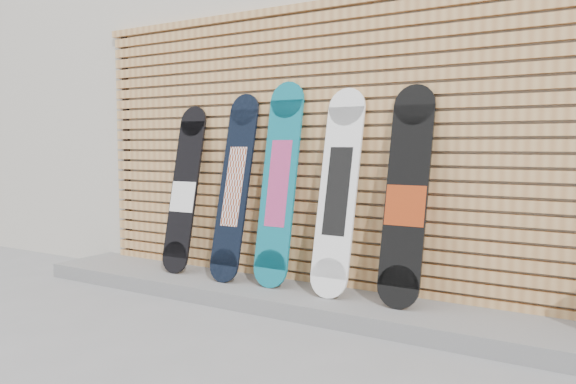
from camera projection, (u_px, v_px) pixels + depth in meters
name	position (u px, v px, depth m)	size (l,w,h in m)	color
ground	(253.00, 334.00, 3.60)	(80.00, 80.00, 0.00)	gray
building	(471.00, 91.00, 6.17)	(12.00, 5.00, 3.60)	beige
concrete_step	(288.00, 297.00, 4.25)	(4.60, 0.70, 0.12)	slate
slat_wall	(307.00, 145.00, 4.40)	(4.26, 0.08, 2.29)	tan
snowboard_0	(184.00, 190.00, 4.83)	(0.27, 0.34, 1.43)	black
snowboard_1	(235.00, 186.00, 4.53)	(0.27, 0.38, 1.51)	black
snowboard_2	(279.00, 183.00, 4.34)	(0.29, 0.33, 1.58)	#0D6D80
snowboard_3	(338.00, 191.00, 4.06)	(0.29, 0.36, 1.51)	white
snowboard_4	(406.00, 196.00, 3.80)	(0.29, 0.35, 1.51)	black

